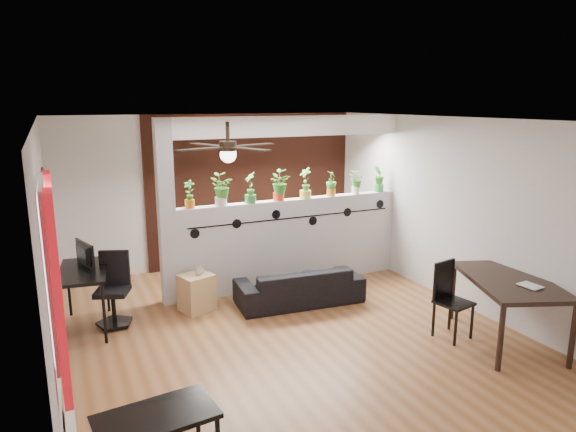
{
  "coord_description": "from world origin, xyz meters",
  "views": [
    {
      "loc": [
        -2.5,
        -5.42,
        2.8
      ],
      "look_at": [
        0.31,
        0.6,
        1.32
      ],
      "focal_mm": 32.0,
      "sensor_mm": 36.0,
      "label": 1
    }
  ],
  "objects_px": {
    "potted_plant_3": "(279,184)",
    "sofa": "(299,286)",
    "computer_desk": "(83,275)",
    "folding_chair": "(449,293)",
    "office_chair": "(114,294)",
    "potted_plant_7": "(379,178)",
    "potted_plant_6": "(356,182)",
    "potted_plant_2": "(250,187)",
    "potted_plant_1": "(221,189)",
    "cup": "(199,271)",
    "potted_plant_5": "(331,183)",
    "ceiling_fan": "(228,149)",
    "potted_plant_4": "(306,182)",
    "coffee_table": "(156,420)",
    "cube_shelf": "(197,292)",
    "potted_plant_0": "(189,193)",
    "dining_table": "(509,286)"
  },
  "relations": [
    {
      "from": "potted_plant_6",
      "to": "cup",
      "type": "relative_size",
      "value": 3.22
    },
    {
      "from": "potted_plant_4",
      "to": "dining_table",
      "type": "distance_m",
      "value": 3.25
    },
    {
      "from": "sofa",
      "to": "computer_desk",
      "type": "xyz_separation_m",
      "value": [
        -2.8,
        0.36,
        0.46
      ]
    },
    {
      "from": "potted_plant_7",
      "to": "potted_plant_6",
      "type": "bearing_deg",
      "value": -180.0
    },
    {
      "from": "potted_plant_1",
      "to": "folding_chair",
      "type": "relative_size",
      "value": 0.49
    },
    {
      "from": "potted_plant_1",
      "to": "potted_plant_6",
      "type": "bearing_deg",
      "value": 0.0
    },
    {
      "from": "potted_plant_1",
      "to": "potted_plant_5",
      "type": "bearing_deg",
      "value": 0.0
    },
    {
      "from": "folding_chair",
      "to": "potted_plant_4",
      "type": "bearing_deg",
      "value": 105.94
    },
    {
      "from": "sofa",
      "to": "cube_shelf",
      "type": "height_order",
      "value": "cube_shelf"
    },
    {
      "from": "potted_plant_6",
      "to": "coffee_table",
      "type": "xyz_separation_m",
      "value": [
        -3.86,
        -3.28,
        -1.16
      ]
    },
    {
      "from": "potted_plant_7",
      "to": "folding_chair",
      "type": "bearing_deg",
      "value": -104.94
    },
    {
      "from": "ceiling_fan",
      "to": "cup",
      "type": "relative_size",
      "value": 10.41
    },
    {
      "from": "potted_plant_3",
      "to": "office_chair",
      "type": "bearing_deg",
      "value": -170.65
    },
    {
      "from": "potted_plant_4",
      "to": "potted_plant_7",
      "type": "height_order",
      "value": "potted_plant_4"
    },
    {
      "from": "office_chair",
      "to": "ceiling_fan",
      "type": "bearing_deg",
      "value": -51.46
    },
    {
      "from": "potted_plant_5",
      "to": "folding_chair",
      "type": "bearing_deg",
      "value": -84.21
    },
    {
      "from": "ceiling_fan",
      "to": "computer_desk",
      "type": "bearing_deg",
      "value": 135.87
    },
    {
      "from": "coffee_table",
      "to": "ceiling_fan",
      "type": "bearing_deg",
      "value": 52.5
    },
    {
      "from": "ceiling_fan",
      "to": "potted_plant_3",
      "type": "distance_m",
      "value": 2.38
    },
    {
      "from": "potted_plant_3",
      "to": "coffee_table",
      "type": "bearing_deg",
      "value": -127.43
    },
    {
      "from": "sofa",
      "to": "potted_plant_0",
      "type": "bearing_deg",
      "value": -24.28
    },
    {
      "from": "ceiling_fan",
      "to": "potted_plant_3",
      "type": "relative_size",
      "value": 2.6
    },
    {
      "from": "sofa",
      "to": "ceiling_fan",
      "type": "bearing_deg",
      "value": 42.87
    },
    {
      "from": "coffee_table",
      "to": "computer_desk",
      "type": "bearing_deg",
      "value": 96.28
    },
    {
      "from": "potted_plant_3",
      "to": "potted_plant_6",
      "type": "xyz_separation_m",
      "value": [
        1.35,
        0.0,
        -0.04
      ]
    },
    {
      "from": "computer_desk",
      "to": "folding_chair",
      "type": "distance_m",
      "value": 4.48
    },
    {
      "from": "potted_plant_4",
      "to": "cup",
      "type": "distance_m",
      "value": 2.13
    },
    {
      "from": "cube_shelf",
      "to": "computer_desk",
      "type": "relative_size",
      "value": 0.44
    },
    {
      "from": "potted_plant_1",
      "to": "potted_plant_7",
      "type": "distance_m",
      "value": 2.71
    },
    {
      "from": "sofa",
      "to": "folding_chair",
      "type": "height_order",
      "value": "folding_chair"
    },
    {
      "from": "potted_plant_1",
      "to": "potted_plant_4",
      "type": "bearing_deg",
      "value": -0.0
    },
    {
      "from": "potted_plant_6",
      "to": "cube_shelf",
      "type": "xyz_separation_m",
      "value": [
        -2.77,
        -0.41,
        -1.29
      ]
    },
    {
      "from": "potted_plant_3",
      "to": "potted_plant_5",
      "type": "height_order",
      "value": "potted_plant_3"
    },
    {
      "from": "ceiling_fan",
      "to": "potted_plant_0",
      "type": "bearing_deg",
      "value": 89.36
    },
    {
      "from": "potted_plant_4",
      "to": "sofa",
      "type": "height_order",
      "value": "potted_plant_4"
    },
    {
      "from": "computer_desk",
      "to": "office_chair",
      "type": "height_order",
      "value": "office_chair"
    },
    {
      "from": "potted_plant_3",
      "to": "cup",
      "type": "height_order",
      "value": "potted_plant_3"
    },
    {
      "from": "ceiling_fan",
      "to": "computer_desk",
      "type": "height_order",
      "value": "ceiling_fan"
    },
    {
      "from": "potted_plant_5",
      "to": "office_chair",
      "type": "relative_size",
      "value": 0.42
    },
    {
      "from": "potted_plant_4",
      "to": "cup",
      "type": "xyz_separation_m",
      "value": [
        -1.81,
        -0.41,
        -1.05
      ]
    },
    {
      "from": "potted_plant_3",
      "to": "sofa",
      "type": "relative_size",
      "value": 0.27
    },
    {
      "from": "ceiling_fan",
      "to": "potted_plant_1",
      "type": "distance_m",
      "value": 2.0
    },
    {
      "from": "potted_plant_1",
      "to": "potted_plant_7",
      "type": "relative_size",
      "value": 1.07
    },
    {
      "from": "potted_plant_6",
      "to": "coffee_table",
      "type": "relative_size",
      "value": 0.38
    },
    {
      "from": "potted_plant_7",
      "to": "folding_chair",
      "type": "distance_m",
      "value": 2.74
    },
    {
      "from": "potted_plant_1",
      "to": "cube_shelf",
      "type": "xyz_separation_m",
      "value": [
        -0.51,
        -0.41,
        -1.34
      ]
    },
    {
      "from": "cup",
      "to": "potted_plant_4",
      "type": "bearing_deg",
      "value": 12.62
    },
    {
      "from": "potted_plant_5",
      "to": "office_chair",
      "type": "bearing_deg",
      "value": -173.12
    },
    {
      "from": "office_chair",
      "to": "coffee_table",
      "type": "bearing_deg",
      "value": -90.49
    },
    {
      "from": "potted_plant_2",
      "to": "potted_plant_3",
      "type": "distance_m",
      "value": 0.45
    }
  ]
}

